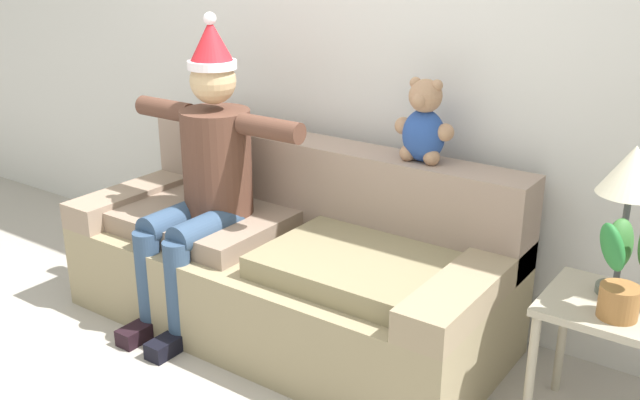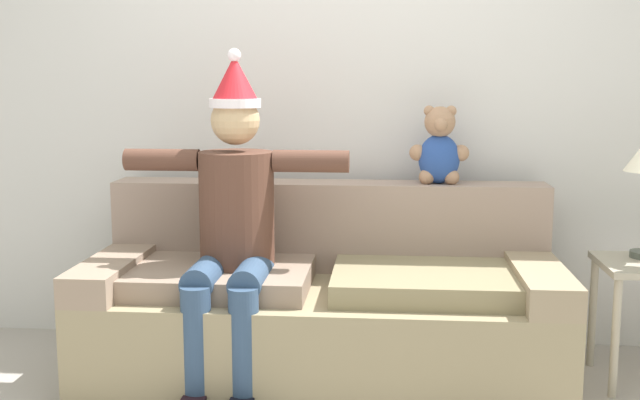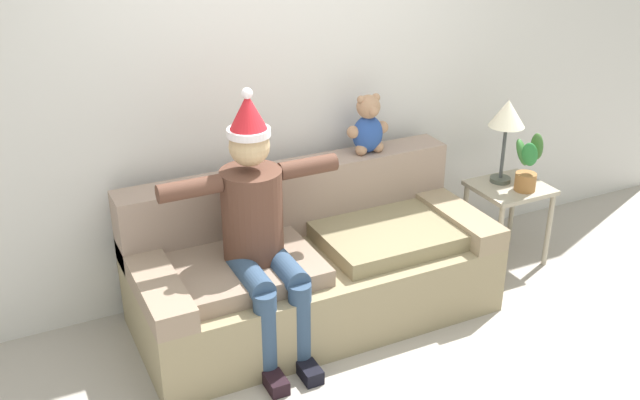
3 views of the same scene
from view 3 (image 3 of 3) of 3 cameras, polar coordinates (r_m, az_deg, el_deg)
back_wall at (r=4.53m, az=-3.78°, el=9.37°), size 7.00×0.10×2.70m
couch at (r=4.47m, az=-0.73°, el=-5.03°), size 2.14×0.93×0.87m
person_seated at (r=3.99m, az=-4.77°, el=-2.01°), size 1.02×0.77×1.51m
teddy_bear at (r=4.63m, az=3.75°, el=5.70°), size 0.29×0.17×0.38m
side_table at (r=5.15m, az=14.44°, el=0.07°), size 0.49×0.44×0.56m
table_lamp at (r=5.00m, az=14.32°, el=6.22°), size 0.24×0.24×0.58m
potted_plant at (r=5.00m, az=15.82°, el=2.70°), size 0.21×0.23×0.39m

